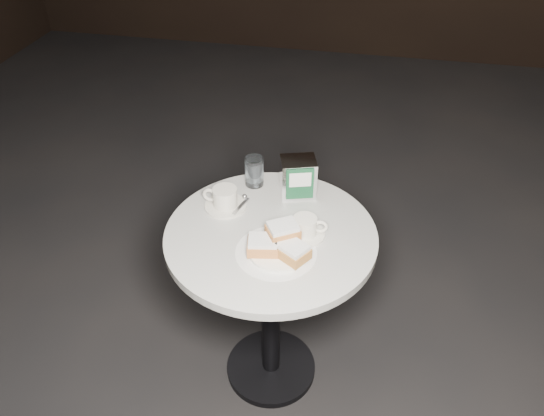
{
  "coord_description": "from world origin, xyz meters",
  "views": [
    {
      "loc": [
        0.27,
        -1.3,
        1.87
      ],
      "look_at": [
        0.0,
        0.02,
        0.83
      ],
      "focal_mm": 35.0,
      "sensor_mm": 36.0,
      "label": 1
    }
  ],
  "objects_px": {
    "napkin_dispenser": "(298,177)",
    "water_glass_right": "(302,181)",
    "coffee_cup_right": "(305,228)",
    "cafe_table": "(271,275)",
    "water_glass_left": "(254,172)",
    "beignet_plate": "(279,245)",
    "coffee_cup_left": "(225,199)"
  },
  "relations": [
    {
      "from": "coffee_cup_left",
      "to": "coffee_cup_right",
      "type": "relative_size",
      "value": 1.06
    },
    {
      "from": "cafe_table",
      "to": "napkin_dispenser",
      "type": "xyz_separation_m",
      "value": [
        0.05,
        0.23,
        0.27
      ]
    },
    {
      "from": "coffee_cup_left",
      "to": "water_glass_left",
      "type": "xyz_separation_m",
      "value": [
        0.07,
        0.15,
        0.02
      ]
    },
    {
      "from": "water_glass_left",
      "to": "water_glass_right",
      "type": "xyz_separation_m",
      "value": [
        0.18,
        -0.02,
        -0.01
      ]
    },
    {
      "from": "coffee_cup_right",
      "to": "water_glass_left",
      "type": "bearing_deg",
      "value": 126.29
    },
    {
      "from": "cafe_table",
      "to": "coffee_cup_left",
      "type": "height_order",
      "value": "coffee_cup_left"
    },
    {
      "from": "water_glass_left",
      "to": "napkin_dispenser",
      "type": "distance_m",
      "value": 0.17
    },
    {
      "from": "coffee_cup_right",
      "to": "coffee_cup_left",
      "type": "bearing_deg",
      "value": 156.38
    },
    {
      "from": "coffee_cup_left",
      "to": "napkin_dispenser",
      "type": "xyz_separation_m",
      "value": [
        0.23,
        0.13,
        0.04
      ]
    },
    {
      "from": "beignet_plate",
      "to": "water_glass_right",
      "type": "height_order",
      "value": "water_glass_right"
    },
    {
      "from": "cafe_table",
      "to": "water_glass_left",
      "type": "relative_size",
      "value": 6.73
    },
    {
      "from": "coffee_cup_left",
      "to": "water_glass_left",
      "type": "bearing_deg",
      "value": 67.12
    },
    {
      "from": "cafe_table",
      "to": "water_glass_left",
      "type": "xyz_separation_m",
      "value": [
        -0.11,
        0.26,
        0.25
      ]
    },
    {
      "from": "water_glass_right",
      "to": "coffee_cup_right",
      "type": "bearing_deg",
      "value": -78.08
    },
    {
      "from": "coffee_cup_left",
      "to": "beignet_plate",
      "type": "bearing_deg",
      "value": -39.68
    },
    {
      "from": "beignet_plate",
      "to": "coffee_cup_right",
      "type": "relative_size",
      "value": 1.45
    },
    {
      "from": "water_glass_right",
      "to": "napkin_dispenser",
      "type": "bearing_deg",
      "value": -144.2
    },
    {
      "from": "water_glass_left",
      "to": "water_glass_right",
      "type": "bearing_deg",
      "value": -5.92
    },
    {
      "from": "beignet_plate",
      "to": "napkin_dispenser",
      "type": "height_order",
      "value": "napkin_dispenser"
    },
    {
      "from": "napkin_dispenser",
      "to": "coffee_cup_left",
      "type": "bearing_deg",
      "value": -168.26
    },
    {
      "from": "beignet_plate",
      "to": "coffee_cup_left",
      "type": "height_order",
      "value": "beignet_plate"
    },
    {
      "from": "coffee_cup_right",
      "to": "cafe_table",
      "type": "bearing_deg",
      "value": 178.29
    },
    {
      "from": "coffee_cup_right",
      "to": "napkin_dispenser",
      "type": "height_order",
      "value": "napkin_dispenser"
    },
    {
      "from": "coffee_cup_left",
      "to": "napkin_dispenser",
      "type": "distance_m",
      "value": 0.27
    },
    {
      "from": "cafe_table",
      "to": "coffee_cup_right",
      "type": "height_order",
      "value": "coffee_cup_right"
    },
    {
      "from": "coffee_cup_left",
      "to": "napkin_dispenser",
      "type": "relative_size",
      "value": 1.09
    },
    {
      "from": "coffee_cup_left",
      "to": "coffee_cup_right",
      "type": "bearing_deg",
      "value": -16.66
    },
    {
      "from": "coffee_cup_right",
      "to": "napkin_dispenser",
      "type": "distance_m",
      "value": 0.23
    },
    {
      "from": "coffee_cup_left",
      "to": "water_glass_left",
      "type": "height_order",
      "value": "water_glass_left"
    },
    {
      "from": "cafe_table",
      "to": "coffee_cup_left",
      "type": "xyz_separation_m",
      "value": [
        -0.18,
        0.1,
        0.23
      ]
    },
    {
      "from": "napkin_dispenser",
      "to": "water_glass_right",
      "type": "bearing_deg",
      "value": 18.88
    },
    {
      "from": "cafe_table",
      "to": "coffee_cup_right",
      "type": "distance_m",
      "value": 0.25
    }
  ]
}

